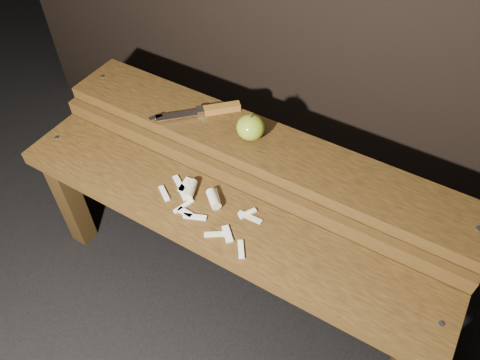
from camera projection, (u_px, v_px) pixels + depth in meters
The scene contains 6 objects.
ground at pixel (231, 284), 1.52m from camera, with size 60.00×60.00×0.00m, color black.
bench_front_tier at pixel (216, 234), 1.22m from camera, with size 1.20×0.20×0.42m.
bench_rear_tier at pixel (259, 164), 1.31m from camera, with size 1.20×0.21×0.50m.
apple at pixel (251, 127), 1.23m from camera, with size 0.08×0.08×0.08m.
knife at pixel (210, 110), 1.31m from camera, with size 0.20×0.19×0.02m.
apple_scraps at pixel (203, 200), 1.20m from camera, with size 0.31×0.15×0.03m.
Camera 1 is at (0.42, -0.64, 1.36)m, focal length 35.00 mm.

